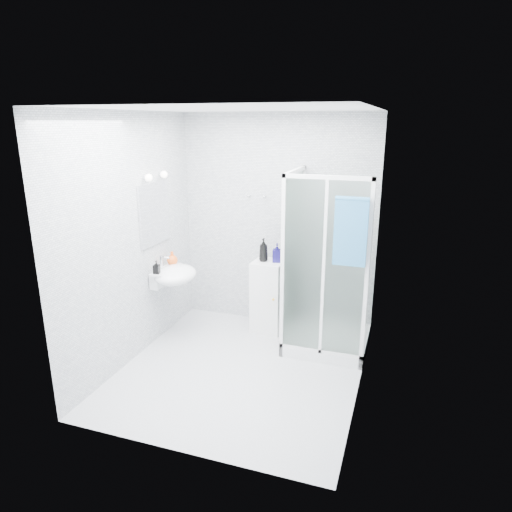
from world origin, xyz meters
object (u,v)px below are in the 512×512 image
(soap_dispenser_orange, at_px, (172,258))
(soap_dispenser_black, at_px, (156,267))
(shower_enclosure, at_px, (320,311))
(storage_cabinet, at_px, (269,296))
(shampoo_bottle_b, at_px, (277,253))
(shampoo_bottle_a, at_px, (264,250))
(hand_towel, at_px, (351,230))
(wall_basin, at_px, (174,275))

(soap_dispenser_orange, relative_size, soap_dispenser_black, 1.10)
(shower_enclosure, xyz_separation_m, soap_dispenser_black, (-1.76, -0.51, 0.49))
(shower_enclosure, bearing_deg, storage_cabinet, 159.70)
(soap_dispenser_orange, bearing_deg, storage_cabinet, 21.13)
(shampoo_bottle_b, bearing_deg, soap_dispenser_orange, -159.52)
(shampoo_bottle_a, bearing_deg, soap_dispenser_orange, -157.74)
(shower_enclosure, xyz_separation_m, shampoo_bottle_a, (-0.75, 0.25, 0.58))
(storage_cabinet, xyz_separation_m, shampoo_bottle_b, (0.09, 0.02, 0.55))
(shower_enclosure, bearing_deg, shampoo_bottle_b, 155.17)
(shower_enclosure, relative_size, shampoo_bottle_b, 8.96)
(shower_enclosure, height_order, hand_towel, shower_enclosure)
(shampoo_bottle_b, xyz_separation_m, soap_dispenser_black, (-1.17, -0.78, -0.06))
(wall_basin, xyz_separation_m, soap_dispenser_orange, (-0.09, 0.16, 0.15))
(wall_basin, bearing_deg, hand_towel, -2.45)
(soap_dispenser_orange, xyz_separation_m, soap_dispenser_black, (-0.01, -0.35, -0.01))
(wall_basin, bearing_deg, shampoo_bottle_b, 28.97)
(storage_cabinet, xyz_separation_m, shampoo_bottle_a, (-0.07, -0.00, 0.58))
(shower_enclosure, xyz_separation_m, wall_basin, (-1.66, -0.32, 0.35))
(hand_towel, bearing_deg, shampoo_bottle_b, 143.82)
(soap_dispenser_orange, bearing_deg, wall_basin, -58.82)
(shower_enclosure, height_order, storage_cabinet, shower_enclosure)
(shower_enclosure, distance_m, wall_basin, 1.72)
(shampoo_bottle_b, bearing_deg, hand_towel, -36.18)
(hand_towel, xyz_separation_m, shampoo_bottle_b, (-0.92, 0.67, -0.50))
(hand_towel, distance_m, shampoo_bottle_b, 1.25)
(shampoo_bottle_b, bearing_deg, shampoo_bottle_a, -171.53)
(wall_basin, height_order, soap_dispenser_orange, soap_dispenser_orange)
(shampoo_bottle_a, relative_size, shampoo_bottle_b, 1.25)
(storage_cabinet, height_order, shampoo_bottle_a, shampoo_bottle_a)
(storage_cabinet, height_order, soap_dispenser_orange, soap_dispenser_orange)
(shampoo_bottle_a, xyz_separation_m, soap_dispenser_black, (-1.01, -0.76, -0.09))
(wall_basin, height_order, shampoo_bottle_a, shampoo_bottle_a)
(soap_dispenser_black, bearing_deg, soap_dispenser_orange, 88.78)
(soap_dispenser_black, bearing_deg, shampoo_bottle_b, 33.75)
(wall_basin, distance_m, soap_dispenser_black, 0.26)
(soap_dispenser_orange, bearing_deg, hand_towel, -6.62)
(shower_enclosure, height_order, shampoo_bottle_b, shower_enclosure)
(soap_dispenser_orange, bearing_deg, soap_dispenser_black, -91.22)
(shampoo_bottle_a, bearing_deg, wall_basin, -147.99)
(storage_cabinet, height_order, soap_dispenser_black, soap_dispenser_black)
(hand_towel, relative_size, shampoo_bottle_a, 2.44)
(hand_towel, height_order, soap_dispenser_orange, hand_towel)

